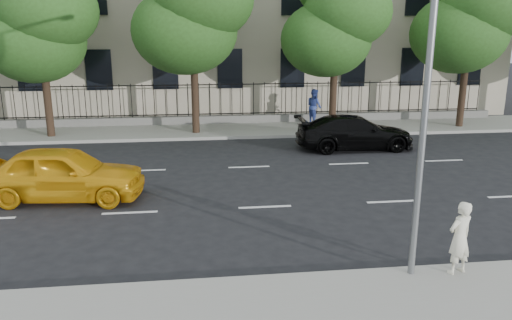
# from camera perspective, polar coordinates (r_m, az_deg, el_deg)

# --- Properties ---
(ground) EXTENTS (120.00, 120.00, 0.00)m
(ground) POSITION_cam_1_polar(r_m,az_deg,el_deg) (12.85, 2.58, -9.24)
(ground) COLOR black
(ground) RESTS_ON ground
(far_sidewalk) EXTENTS (60.00, 4.00, 0.15)m
(far_sidewalk) POSITION_cam_1_polar(r_m,az_deg,el_deg) (26.15, -2.46, 3.48)
(far_sidewalk) COLOR gray
(far_sidewalk) RESTS_ON ground
(lane_markings) EXTENTS (49.60, 4.62, 0.01)m
(lane_markings) POSITION_cam_1_polar(r_m,az_deg,el_deg) (17.25, -0.01, -2.80)
(lane_markings) COLOR silver
(lane_markings) RESTS_ON ground
(iron_fence) EXTENTS (30.00, 0.50, 2.20)m
(iron_fence) POSITION_cam_1_polar(r_m,az_deg,el_deg) (27.72, -2.76, 5.33)
(iron_fence) COLOR slate
(iron_fence) RESTS_ON far_sidewalk
(street_light) EXTENTS (0.25, 3.32, 8.05)m
(street_light) POSITION_cam_1_polar(r_m,az_deg,el_deg) (10.77, 18.18, 13.63)
(street_light) COLOR slate
(street_light) RESTS_ON near_sidewalk
(tree_b) EXTENTS (5.53, 5.12, 8.97)m
(tree_b) POSITION_cam_1_polar(r_m,az_deg,el_deg) (25.89, -23.43, 15.04)
(tree_b) COLOR #382619
(tree_b) RESTS_ON far_sidewalk
(tree_c) EXTENTS (5.89, 5.50, 9.80)m
(tree_c) POSITION_cam_1_polar(r_m,az_deg,el_deg) (24.95, -7.22, 17.46)
(tree_c) COLOR #382619
(tree_c) RESTS_ON far_sidewalk
(tree_d) EXTENTS (5.34, 4.94, 8.84)m
(tree_d) POSITION_cam_1_polar(r_m,az_deg,el_deg) (25.90, 9.15, 16.03)
(tree_d) COLOR #382619
(tree_d) RESTS_ON far_sidewalk
(tree_e) EXTENTS (5.71, 5.31, 9.46)m
(tree_e) POSITION_cam_1_polar(r_m,az_deg,el_deg) (28.61, 23.32, 15.64)
(tree_e) COLOR #382619
(tree_e) RESTS_ON far_sidewalk
(yellow_taxi) EXTENTS (5.16, 2.51, 1.70)m
(yellow_taxi) POSITION_cam_1_polar(r_m,az_deg,el_deg) (16.68, -21.21, -1.44)
(yellow_taxi) COLOR orange
(yellow_taxi) RESTS_ON ground
(black_sedan) EXTENTS (5.20, 2.11, 1.51)m
(black_sedan) POSITION_cam_1_polar(r_m,az_deg,el_deg) (22.56, 11.21, 3.12)
(black_sedan) COLOR black
(black_sedan) RESTS_ON ground
(woman_near) EXTENTS (0.68, 0.56, 1.61)m
(woman_near) POSITION_cam_1_polar(r_m,az_deg,el_deg) (11.50, 22.25, -8.22)
(woman_near) COLOR #EFEACE
(woman_near) RESTS_ON near_sidewalk
(pedestrian_far) EXTENTS (0.99, 1.11, 1.88)m
(pedestrian_far) POSITION_cam_1_polar(r_m,az_deg,el_deg) (27.57, 6.67, 6.13)
(pedestrian_far) COLOR #334696
(pedestrian_far) RESTS_ON far_sidewalk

